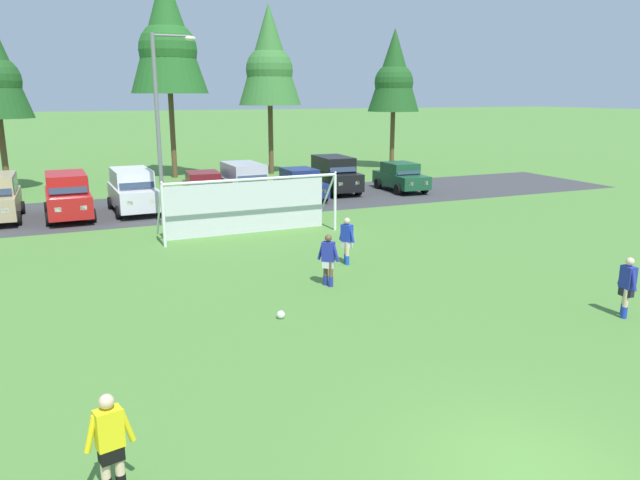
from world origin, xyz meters
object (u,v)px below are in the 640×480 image
parked_car_slot_center_right (245,183)px  referee (110,445)px  parked_car_slot_end (401,177)px  soccer_goal (249,204)px  parked_car_slot_left (68,195)px  parked_car_slot_far_right (334,174)px  player_defender_far (328,260)px  parked_car_slot_center_left (133,190)px  soccer_ball (281,315)px  street_lamp (162,129)px  player_midfield_center (347,241)px  player_striker_near (627,287)px  parked_car_slot_center (204,188)px  parked_car_slot_right (300,184)px

parked_car_slot_center_right → referee: bearing=-110.9°
parked_car_slot_end → soccer_goal: bearing=-147.6°
soccer_goal → parked_car_slot_end: (11.87, 7.52, -0.42)m
parked_car_slot_left → parked_car_slot_far_right: bearing=7.7°
player_defender_far → parked_car_slot_center_left: parked_car_slot_center_left is taller
referee → parked_car_slot_center_right: 24.43m
soccer_goal → parked_car_slot_end: soccer_goal is taller
soccer_ball → referee: 7.49m
parked_car_slot_center_right → street_lamp: (-4.81, -3.97, 3.18)m
player_midfield_center → parked_car_slot_left: bearing=125.5°
player_striker_near → parked_car_slot_center: 22.16m
parked_car_slot_right → street_lamp: street_lamp is taller
soccer_ball → parked_car_slot_far_right: (9.96, 18.40, 1.00)m
soccer_goal → parked_car_slot_center_left: (-3.93, 6.95, -0.18)m
player_striker_near → parked_car_slot_right: parked_car_slot_right is taller
parked_car_slot_center_right → parked_car_slot_far_right: bearing=13.0°
parked_car_slot_center_left → parked_car_slot_right: bearing=1.4°
player_striker_near → parked_car_slot_end: (5.47, 20.82, 0.05)m
parked_car_slot_center → street_lamp: (-2.73, -4.63, 3.42)m
parked_car_slot_left → parked_car_slot_center: 6.92m
player_midfield_center → parked_car_slot_end: parked_car_slot_end is taller
player_defender_far → parked_car_slot_end: (11.66, 15.28, 0.05)m
street_lamp → parked_car_slot_far_right: bearing=26.4°
player_striker_near → player_defender_far: bearing=138.2°
player_striker_near → parked_car_slot_end: 21.53m
soccer_ball → parked_car_slot_center: parked_car_slot_center is taller
player_midfield_center → parked_car_slot_right: size_ratio=0.39×
parked_car_slot_center_right → parked_car_slot_end: parked_car_slot_center_right is taller
referee → player_striker_near: (13.17, 2.32, 0.00)m
player_striker_near → parked_car_slot_left: 23.94m
parked_car_slot_far_right → parked_car_slot_center_right: bearing=-167.0°
soccer_goal → referee: (-6.76, -15.62, -0.47)m
parked_car_slot_center_left → soccer_ball: bearing=-83.7°
soccer_ball → player_midfield_center: 5.69m
soccer_ball → player_midfield_center: size_ratio=0.13×
parked_car_slot_center → parked_car_slot_center_right: size_ratio=0.93×
parked_car_slot_right → street_lamp: (-8.03, -3.94, 3.42)m
player_defender_far → parked_car_slot_far_right: 18.05m
player_midfield_center → parked_car_slot_left: 15.12m
player_defender_far → parked_car_slot_center: bearing=91.4°
player_striker_near → parked_car_slot_left: parked_car_slot_left is taller
parked_car_slot_center_left → street_lamp: size_ratio=0.56×
soccer_goal → player_striker_near: soccer_goal is taller
player_midfield_center → parked_car_slot_end: 16.64m
player_defender_far → parked_car_slot_end: 19.22m
parked_car_slot_right → parked_car_slot_left: bearing=-177.1°
parked_car_slot_end → parked_car_slot_right: bearing=-177.1°
parked_car_slot_end → soccer_ball: bearing=-128.8°
player_midfield_center → parked_car_slot_far_right: (6.05, 14.32, 0.29)m
player_midfield_center → parked_car_slot_center_left: bearing=114.4°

